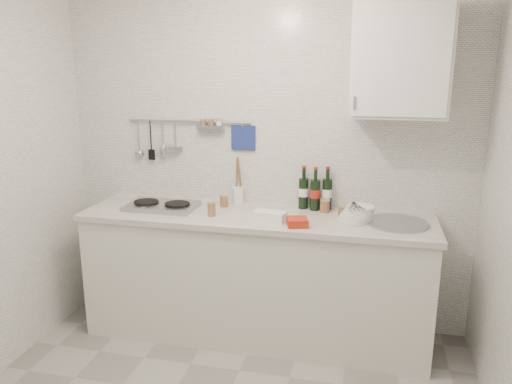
% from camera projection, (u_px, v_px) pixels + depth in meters
% --- Properties ---
extents(back_wall, '(3.00, 0.02, 2.50)m').
position_uv_depth(back_wall, '(265.00, 160.00, 3.66)').
color(back_wall, silver).
rests_on(back_wall, floor).
extents(counter, '(2.44, 0.64, 0.96)m').
position_uv_depth(counter, '(257.00, 279.00, 3.58)').
color(counter, beige).
rests_on(counter, floor).
extents(wall_rail, '(0.98, 0.09, 0.34)m').
position_uv_depth(wall_rail, '(186.00, 134.00, 3.72)').
color(wall_rail, '#93969B').
rests_on(wall_rail, back_wall).
extents(wall_cabinet, '(0.60, 0.38, 0.70)m').
position_uv_depth(wall_cabinet, '(400.00, 61.00, 3.12)').
color(wall_cabinet, beige).
rests_on(wall_cabinet, back_wall).
extents(plate_stack_hob, '(0.27, 0.27, 0.02)m').
position_uv_depth(plate_stack_hob, '(157.00, 206.00, 3.63)').
color(plate_stack_hob, '#4A55A8').
rests_on(plate_stack_hob, counter).
extents(plate_stack_sink, '(0.24, 0.23, 0.11)m').
position_uv_depth(plate_stack_sink, '(357.00, 214.00, 3.31)').
color(plate_stack_sink, white).
rests_on(plate_stack_sink, counter).
extents(wine_bottles, '(0.24, 0.11, 0.31)m').
position_uv_depth(wine_bottles, '(315.00, 188.00, 3.55)').
color(wine_bottles, black).
rests_on(wine_bottles, counter).
extents(butter_dish, '(0.23, 0.14, 0.06)m').
position_uv_depth(butter_dish, '(270.00, 216.00, 3.31)').
color(butter_dish, white).
rests_on(butter_dish, counter).
extents(strawberry_punnet, '(0.16, 0.16, 0.05)m').
position_uv_depth(strawberry_punnet, '(297.00, 222.00, 3.20)').
color(strawberry_punnet, red).
rests_on(strawberry_punnet, counter).
extents(utensil_crock, '(0.09, 0.09, 0.35)m').
position_uv_depth(utensil_crock, '(238.00, 193.00, 3.71)').
color(utensil_crock, white).
rests_on(utensil_crock, counter).
extents(jar_a, '(0.06, 0.06, 0.09)m').
position_uv_depth(jar_a, '(224.00, 201.00, 3.65)').
color(jar_a, brown).
rests_on(jar_a, counter).
extents(jar_b, '(0.07, 0.07, 0.09)m').
position_uv_depth(jar_b, '(325.00, 206.00, 3.50)').
color(jar_b, brown).
rests_on(jar_b, counter).
extents(jar_c, '(0.07, 0.07, 0.09)m').
position_uv_depth(jar_c, '(343.00, 211.00, 3.38)').
color(jar_c, brown).
rests_on(jar_c, counter).
extents(jar_d, '(0.06, 0.06, 0.10)m').
position_uv_depth(jar_d, '(212.00, 209.00, 3.41)').
color(jar_d, brown).
rests_on(jar_d, counter).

